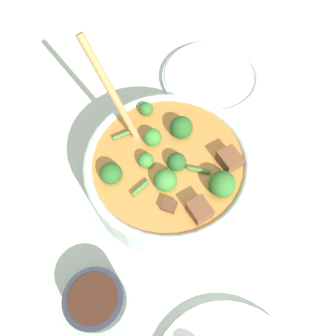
{
  "coord_description": "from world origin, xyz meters",
  "views": [
    {
      "loc": [
        -0.17,
        -0.2,
        0.55
      ],
      "look_at": [
        0.0,
        0.0,
        0.06
      ],
      "focal_mm": 35.0,
      "sensor_mm": 36.0,
      "label": 1
    }
  ],
  "objects": [
    {
      "name": "ground_plane",
      "position": [
        0.0,
        0.0,
        0.0
      ],
      "size": [
        4.0,
        4.0,
        0.0
      ],
      "primitive_type": "plane",
      "color": "#ADBCAD"
    },
    {
      "name": "condiment_bowl",
      "position": [
        -0.22,
        -0.08,
        0.02
      ],
      "size": [
        0.09,
        0.09,
        0.04
      ],
      "color": "#232833",
      "rests_on": "ground_plane"
    },
    {
      "name": "empty_plate",
      "position": [
        0.24,
        0.13,
        0.01
      ],
      "size": [
        0.22,
        0.22,
        0.02
      ],
      "color": "white",
      "rests_on": "ground_plane"
    },
    {
      "name": "stew_bowl",
      "position": [
        0.0,
        -0.0,
        0.05
      ],
      "size": [
        0.28,
        0.31,
        0.25
      ],
      "color": "#B2C6BC",
      "rests_on": "ground_plane"
    }
  ]
}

